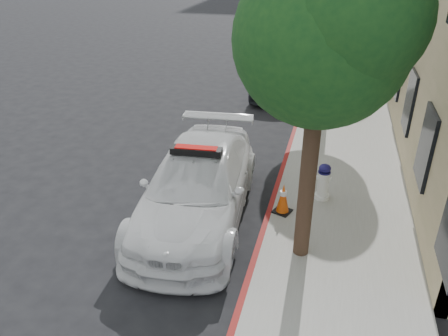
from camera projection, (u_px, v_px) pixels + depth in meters
ground at (193, 190)px, 11.07m from camera, size 120.00×120.00×0.00m
sidewalk at (345, 86)px, 18.81m from camera, size 3.20×50.00×0.15m
curb_strip at (309, 84)px, 19.16m from camera, size 0.12×50.00×0.15m
tree_near at (324, 38)px, 6.71m from camera, size 2.92×2.82×5.62m
police_car at (197, 186)px, 9.66m from camera, size 2.70×5.65×1.74m
parked_car_mid at (278, 75)px, 17.81m from camera, size 2.01×4.72×1.59m
parked_car_far at (290, 36)px, 25.50m from camera, size 1.65×4.53×1.48m
fire_hydrant at (323, 182)px, 10.23m from camera, size 0.37×0.35×0.90m
traffic_cone at (283, 198)px, 9.74m from camera, size 0.48×0.48×0.71m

